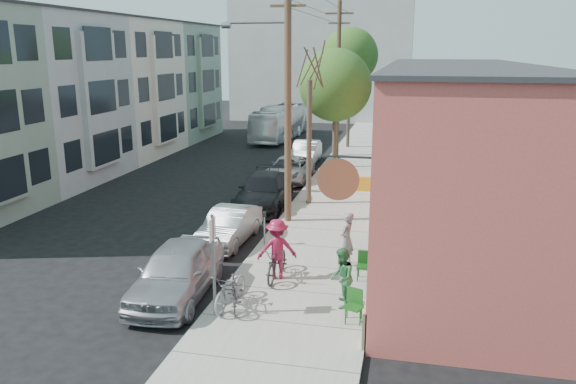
% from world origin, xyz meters
% --- Properties ---
extents(ground, '(120.00, 120.00, 0.00)m').
position_xyz_m(ground, '(0.00, 0.00, 0.00)').
color(ground, black).
extents(sidewalk, '(4.50, 58.00, 0.15)m').
position_xyz_m(sidewalk, '(4.25, 11.00, 0.07)').
color(sidewalk, '#9B9B8F').
rests_on(sidewalk, ground).
extents(cafe_building, '(6.60, 20.20, 6.61)m').
position_xyz_m(cafe_building, '(8.99, 4.99, 3.30)').
color(cafe_building, '#B74B44').
rests_on(cafe_building, ground).
extents(apartment_row, '(6.30, 32.00, 9.00)m').
position_xyz_m(apartment_row, '(-11.85, 14.00, 4.50)').
color(apartment_row, gray).
rests_on(apartment_row, ground).
extents(end_cap_building, '(18.00, 8.00, 12.00)m').
position_xyz_m(end_cap_building, '(-2.00, 42.00, 6.00)').
color(end_cap_building, '#ABAAA6').
rests_on(end_cap_building, ground).
extents(sign_post, '(0.07, 0.45, 2.80)m').
position_xyz_m(sign_post, '(2.35, -3.87, 1.83)').
color(sign_post, slate).
rests_on(sign_post, sidewalk).
extents(parking_meter_near, '(0.14, 0.14, 1.24)m').
position_xyz_m(parking_meter_near, '(2.25, 1.78, 0.98)').
color(parking_meter_near, slate).
rests_on(parking_meter_near, sidewalk).
extents(parking_meter_far, '(0.14, 0.14, 1.24)m').
position_xyz_m(parking_meter_far, '(2.25, 10.20, 0.98)').
color(parking_meter_far, slate).
rests_on(parking_meter_far, sidewalk).
extents(utility_pole_near, '(3.57, 0.28, 10.00)m').
position_xyz_m(utility_pole_near, '(2.39, 4.89, 5.41)').
color(utility_pole_near, '#503A28').
rests_on(utility_pole_near, sidewalk).
extents(utility_pole_far, '(1.80, 0.28, 10.00)m').
position_xyz_m(utility_pole_far, '(2.45, 20.19, 5.34)').
color(utility_pole_far, '#503A28').
rests_on(utility_pole_far, sidewalk).
extents(tree_bare, '(0.24, 0.24, 5.67)m').
position_xyz_m(tree_bare, '(2.80, 7.80, 2.99)').
color(tree_bare, '#44392C').
rests_on(tree_bare, sidewalk).
extents(tree_leafy_mid, '(4.30, 4.30, 7.08)m').
position_xyz_m(tree_leafy_mid, '(2.80, 16.34, 5.07)').
color(tree_leafy_mid, '#44392C').
rests_on(tree_leafy_mid, sidewalk).
extents(tree_leafy_far, '(3.98, 3.98, 8.52)m').
position_xyz_m(tree_leafy_far, '(2.80, 23.75, 6.67)').
color(tree_leafy_far, '#44392C').
rests_on(tree_leafy_far, sidewalk).
extents(patio_chair_a, '(0.50, 0.50, 0.88)m').
position_xyz_m(patio_chair_a, '(6.12, -0.70, 0.59)').
color(patio_chair_a, '#154814').
rests_on(patio_chair_a, sidewalk).
extents(patio_chair_b, '(0.65, 0.65, 0.88)m').
position_xyz_m(patio_chair_b, '(6.09, -3.58, 0.59)').
color(patio_chair_b, '#154814').
rests_on(patio_chair_b, sidewalk).
extents(patron_grey, '(0.59, 0.75, 1.81)m').
position_xyz_m(patron_grey, '(5.42, 0.44, 1.05)').
color(patron_grey, gray).
rests_on(patron_grey, sidewalk).
extents(patron_green, '(0.71, 0.88, 1.69)m').
position_xyz_m(patron_green, '(5.65, -2.70, 0.99)').
color(patron_green, '#2A6A3B').
rests_on(patron_green, sidewalk).
extents(cyclist, '(1.41, 1.08, 1.92)m').
position_xyz_m(cyclist, '(3.44, -1.14, 1.11)').
color(cyclist, maroon).
rests_on(cyclist, sidewalk).
extents(cyclist_bike, '(0.76, 2.06, 1.08)m').
position_xyz_m(cyclist_bike, '(3.44, -1.14, 0.69)').
color(cyclist_bike, black).
rests_on(cyclist_bike, sidewalk).
extents(parked_bike_a, '(0.92, 1.59, 0.92)m').
position_xyz_m(parked_bike_a, '(2.78, -3.53, 0.61)').
color(parked_bike_a, black).
rests_on(parked_bike_a, sidewalk).
extents(parked_bike_b, '(0.91, 2.01, 1.02)m').
position_xyz_m(parked_bike_b, '(2.63, -3.32, 0.66)').
color(parked_bike_b, gray).
rests_on(parked_bike_b, sidewalk).
extents(car_0, '(2.20, 4.85, 1.61)m').
position_xyz_m(car_0, '(0.80, -2.82, 0.81)').
color(car_0, '#9F9EA6').
rests_on(car_0, ground).
extents(car_1, '(1.56, 4.08, 1.33)m').
position_xyz_m(car_1, '(0.80, 2.06, 0.66)').
color(car_1, '#95999C').
rests_on(car_1, ground).
extents(car_2, '(2.33, 5.32, 1.52)m').
position_xyz_m(car_2, '(0.80, 7.19, 0.76)').
color(car_2, black).
rests_on(car_2, ground).
extents(car_3, '(2.21, 4.74, 1.31)m').
position_xyz_m(car_3, '(0.80, 12.68, 0.66)').
color(car_3, gray).
rests_on(car_3, ground).
extents(car_4, '(1.63, 4.39, 1.43)m').
position_xyz_m(car_4, '(0.80, 17.72, 0.72)').
color(car_4, '#B2B6BA').
rests_on(car_4, ground).
extents(bus, '(2.81, 9.87, 2.72)m').
position_xyz_m(bus, '(-3.12, 27.27, 1.36)').
color(bus, white).
rests_on(bus, ground).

